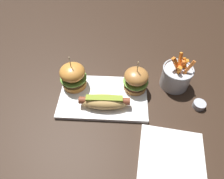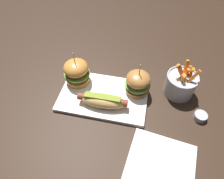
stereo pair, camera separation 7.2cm
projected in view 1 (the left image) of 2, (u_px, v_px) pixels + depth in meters
ground_plane at (103, 98)px, 0.76m from camera, size 3.00×3.00×0.00m
platter_main at (103, 97)px, 0.76m from camera, size 0.33×0.20×0.01m
hot_dog at (104, 101)px, 0.70m from camera, size 0.18×0.06×0.05m
slider_left at (73, 76)px, 0.75m from camera, size 0.10×0.10×0.14m
slider_right at (136, 79)px, 0.74m from camera, size 0.10×0.10×0.13m
fries_bucket at (176, 76)px, 0.77m from camera, size 0.12×0.12×0.14m
sauce_ramekin at (199, 105)px, 0.73m from camera, size 0.04×0.04×0.02m
side_plate at (171, 158)px, 0.61m from camera, size 0.22×0.22×0.01m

